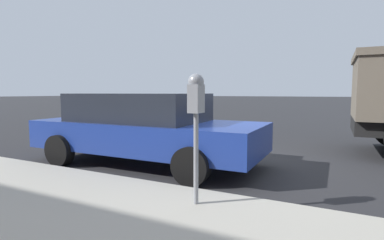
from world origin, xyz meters
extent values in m
plane|color=#2B2B2D|center=(0.00, 0.00, 0.00)|extent=(220.00, 220.00, 0.00)
cylinder|color=gray|center=(-2.75, -0.67, 0.69)|extent=(0.06, 0.06, 1.12)
cube|color=gray|center=(-2.75, -0.67, 1.42)|extent=(0.20, 0.14, 0.34)
sphere|color=gray|center=(-2.75, -0.67, 1.63)|extent=(0.19, 0.19, 0.19)
cube|color=#B21919|center=(-2.64, -0.67, 1.38)|extent=(0.01, 0.11, 0.12)
cube|color=black|center=(-2.64, -0.67, 1.50)|extent=(0.01, 0.10, 0.08)
cube|color=navy|center=(-0.85, 1.41, 0.61)|extent=(1.96, 4.85, 0.58)
cube|color=#232833|center=(-0.86, 1.60, 1.19)|extent=(1.70, 2.72, 0.58)
cylinder|color=black|center=(0.11, -0.07, 0.32)|extent=(0.23, 0.64, 0.64)
cylinder|color=black|center=(-1.78, -0.10, 0.32)|extent=(0.23, 0.64, 0.64)
cylinder|color=black|center=(0.07, 2.91, 0.32)|extent=(0.23, 0.64, 0.64)
cylinder|color=black|center=(-1.82, 2.89, 0.32)|extent=(0.23, 0.64, 0.64)
camera|label=1|loc=(-5.96, -2.24, 1.50)|focal=28.00mm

